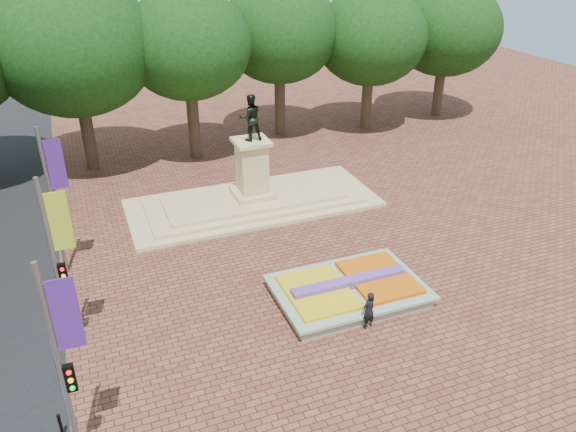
% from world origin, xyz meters
% --- Properties ---
extents(ground, '(90.00, 90.00, 0.00)m').
position_xyz_m(ground, '(0.00, 0.00, 0.00)').
color(ground, brown).
rests_on(ground, ground).
extents(flower_bed, '(6.30, 4.30, 0.91)m').
position_xyz_m(flower_bed, '(1.03, -2.00, 0.38)').
color(flower_bed, gray).
rests_on(flower_bed, ground).
extents(monument, '(14.00, 6.00, 6.40)m').
position_xyz_m(monument, '(0.00, 8.00, 0.88)').
color(monument, tan).
rests_on(monument, ground).
extents(tree_row_back, '(44.80, 8.80, 10.43)m').
position_xyz_m(tree_row_back, '(2.33, 18.00, 6.67)').
color(tree_row_back, '#35271D').
rests_on(tree_row_back, ground).
extents(banner_poles, '(0.88, 11.17, 7.00)m').
position_xyz_m(banner_poles, '(-10.08, -1.31, 3.88)').
color(banner_poles, slate).
rests_on(banner_poles, ground).
extents(bollard_row, '(0.12, 13.12, 0.98)m').
position_xyz_m(bollard_row, '(-10.70, -1.50, 0.53)').
color(bollard_row, black).
rests_on(bollard_row, ground).
extents(pedestrian, '(0.68, 0.54, 1.64)m').
position_xyz_m(pedestrian, '(0.79, -4.09, 0.82)').
color(pedestrian, black).
rests_on(pedestrian, ground).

